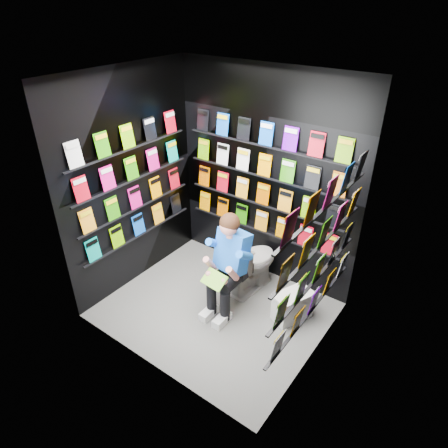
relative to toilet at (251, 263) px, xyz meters
The scene contains 14 objects.
floor 0.70m from the toilet, 99.60° to the right, with size 2.40×2.40×0.00m, color slate.
ceiling 2.31m from the toilet, 99.60° to the right, with size 2.40×2.40×0.00m, color white.
wall_back 1.02m from the toilet, 103.84° to the left, with size 2.40×0.04×2.60m, color black.
wall_front 1.85m from the toilet, 93.60° to the right, with size 2.40×0.04×2.60m, color black.
wall_left 1.71m from the toilet, 155.49° to the right, with size 0.04×2.00×2.60m, color black.
wall_right 1.56m from the toilet, 28.33° to the right, with size 0.04×2.00×2.60m, color black.
comics_back 1.02m from the toilet, 104.89° to the left, with size 2.10×0.06×1.37m, color #D46100, non-canonical shape.
comics_left 1.69m from the toilet, 154.98° to the right, with size 0.06×1.70×1.37m, color #D46100, non-canonical shape.
comics_right 1.54m from the toilet, 29.00° to the right, with size 0.06×1.70×1.37m, color #D46100, non-canonical shape.
toilet is the anchor object (origin of this frame).
longbox 0.73m from the toilet, 15.19° to the right, with size 0.23×0.42×0.32m, color white.
longbox_lid 0.71m from the toilet, 15.19° to the right, with size 0.25×0.44×0.03m, color white.
reader 0.54m from the toilet, 90.00° to the right, with size 0.49×0.72×1.32m, color blue, non-canonical shape.
held_comic 0.76m from the toilet, 90.00° to the right, with size 0.27×0.01×0.19m, color #34AE61.
Camera 1 is at (2.16, -2.78, 3.23)m, focal length 32.00 mm.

